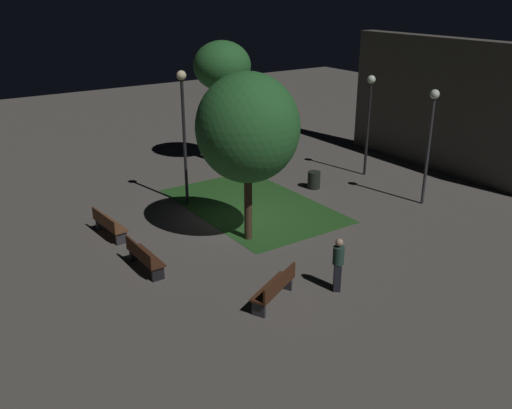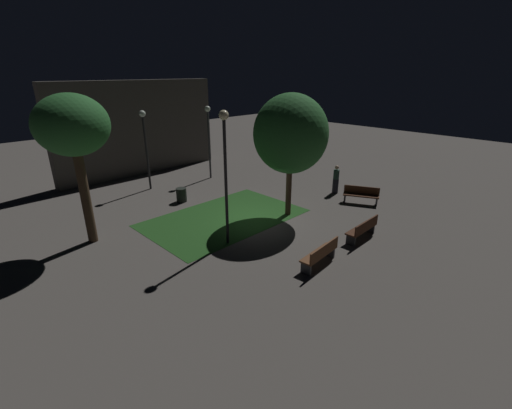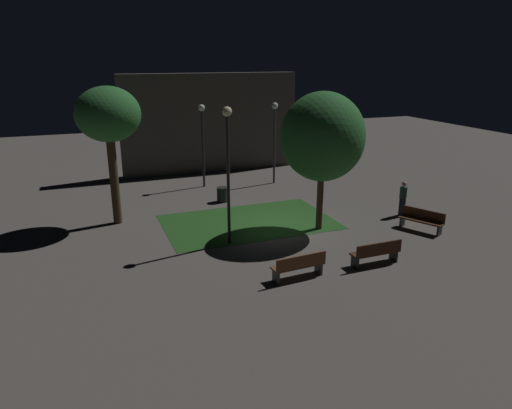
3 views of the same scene
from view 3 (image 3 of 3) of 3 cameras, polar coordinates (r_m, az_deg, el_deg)
The scene contains 13 objects.
ground_plane at distance 19.91m, azimuth 3.22°, elevation -2.76°, with size 60.00×60.00×0.00m, color #56514C.
grass_lawn at distance 20.48m, azimuth -0.91°, elevation -2.13°, with size 7.30×4.62×0.01m, color #23511E.
bench_front_left at distance 15.28m, azimuth 5.28°, elevation -7.39°, with size 1.83×0.61×0.88m.
bench_back_row at distance 16.71m, azimuth 14.47°, elevation -5.65°, with size 1.81×0.51×0.88m.
bench_corner at distance 20.53m, azimuth 19.57°, elevation -1.72°, with size 1.23×1.82×0.88m.
tree_near_wall at distance 18.88m, azimuth 8.12°, elevation 8.13°, with size 3.37×3.37×5.66m.
tree_right_canopy at distance 20.23m, azimuth -17.58°, elevation 10.21°, with size 2.64×2.64×5.81m.
lamp_post_plaza_west at distance 17.17m, azimuth -3.46°, elevation 6.04°, with size 0.36×0.36×5.23m.
lamp_post_near_wall at distance 26.21m, azimuth 2.27°, elevation 9.17°, with size 0.36×0.36×4.53m.
lamp_post_path_center at distance 25.61m, azimuth -6.56°, elevation 8.83°, with size 0.36×0.36×4.50m.
trash_bin at distance 23.29m, azimuth -4.13°, elevation 1.22°, with size 0.54×0.54×0.74m, color black.
pedestrian at distance 22.04m, azimuth 17.47°, elevation 0.79°, with size 0.34×0.33×1.61m.
building_wall_backdrop at distance 29.40m, azimuth -5.51°, elevation 9.85°, with size 10.98×0.80×5.98m, color #4C4742.
Camera 3 is at (-7.71, -17.00, 6.92)m, focal length 32.81 mm.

